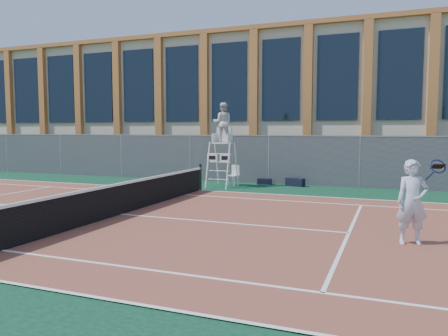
% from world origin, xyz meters
% --- Properties ---
extents(ground, '(120.00, 120.00, 0.00)m').
position_xyz_m(ground, '(0.00, 0.00, 0.00)').
color(ground, '#233814').
extents(apron, '(36.00, 20.00, 0.01)m').
position_xyz_m(apron, '(0.00, 1.00, 0.01)').
color(apron, '#0B311A').
rests_on(apron, ground).
extents(tennis_court, '(23.77, 10.97, 0.02)m').
position_xyz_m(tennis_court, '(0.00, 0.00, 0.02)').
color(tennis_court, brown).
rests_on(tennis_court, apron).
extents(tennis_net, '(0.10, 11.30, 1.10)m').
position_xyz_m(tennis_net, '(0.00, 0.00, 0.54)').
color(tennis_net, black).
rests_on(tennis_net, ground).
extents(fence, '(40.00, 0.06, 2.20)m').
position_xyz_m(fence, '(0.00, 8.80, 1.10)').
color(fence, '#595E60').
rests_on(fence, ground).
extents(hedge, '(40.00, 1.40, 2.20)m').
position_xyz_m(hedge, '(0.00, 10.00, 1.10)').
color(hedge, black).
rests_on(hedge, ground).
extents(building, '(45.00, 10.60, 8.22)m').
position_xyz_m(building, '(0.00, 17.95, 4.15)').
color(building, beige).
rests_on(building, ground).
extents(umpire_chair, '(1.03, 1.59, 3.70)m').
position_xyz_m(umpire_chair, '(0.41, 7.05, 2.70)').
color(umpire_chair, white).
rests_on(umpire_chair, ground).
extents(plastic_chair, '(0.51, 0.51, 0.90)m').
position_xyz_m(plastic_chair, '(0.71, 7.73, 0.54)').
color(plastic_chair, silver).
rests_on(plastic_chair, apron).
extents(sports_bag_near, '(0.88, 0.55, 0.35)m').
position_xyz_m(sports_bag_near, '(3.33, 8.36, 0.18)').
color(sports_bag_near, black).
rests_on(sports_bag_near, apron).
extents(sports_bag_far, '(0.68, 0.37, 0.26)m').
position_xyz_m(sports_bag_far, '(1.89, 8.50, 0.14)').
color(sports_bag_far, black).
rests_on(sports_bag_far, apron).
extents(tennis_player, '(1.05, 0.76, 1.82)m').
position_xyz_m(tennis_player, '(7.73, -0.56, 0.94)').
color(tennis_player, silver).
rests_on(tennis_player, tennis_court).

